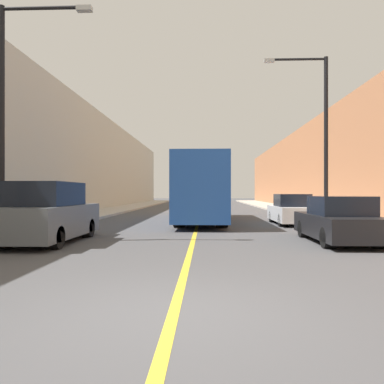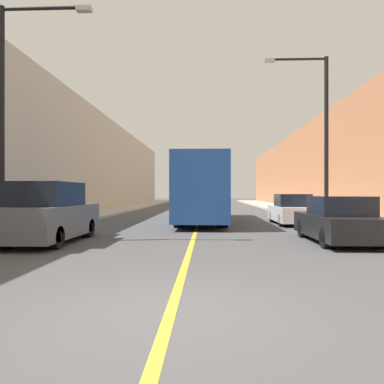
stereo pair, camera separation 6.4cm
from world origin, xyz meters
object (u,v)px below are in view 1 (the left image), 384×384
Objects in this scene: street_lamp_right at (320,128)px; parked_suv_left at (49,215)px; car_right_mid at (291,211)px; car_right_near at (339,222)px; street_lamp_left at (10,103)px; bus at (202,189)px.

parked_suv_left is at bearing -148.77° from street_lamp_right.
street_lamp_right is (1.24, -0.78, 4.14)m from car_right_mid.
street_lamp_left is at bearing -178.26° from car_right_near.
street_lamp_right reaches higher than street_lamp_left.
parked_suv_left is at bearing -118.42° from bus.
bus is 2.65× the size of car_right_near.
car_right_mid is (9.54, 7.31, -0.21)m from parked_suv_left.
car_right_mid is (0.02, 6.93, 0.01)m from car_right_near.
car_right_mid is 13.63m from street_lamp_left.
bus is 5.08m from car_right_mid.
bus is at bearing 117.98° from car_right_near.
street_lamp_left is (-10.85, -0.33, 3.91)m from car_right_near.
car_right_mid is at bearing 147.91° from street_lamp_right.
street_lamp_right is (5.87, -2.54, 3.00)m from bus.
street_lamp_right is (1.26, 6.15, 4.16)m from car_right_near.
street_lamp_left is 0.94× the size of street_lamp_right.
street_lamp_left is 13.73m from street_lamp_right.
bus is 9.91m from car_right_near.
street_lamp_left is (-1.32, 0.06, 3.68)m from parked_suv_left.
bus is at bearing 61.58° from parked_suv_left.
car_right_near is at bearing -90.13° from car_right_mid.
car_right_mid is 4.40m from street_lamp_right.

